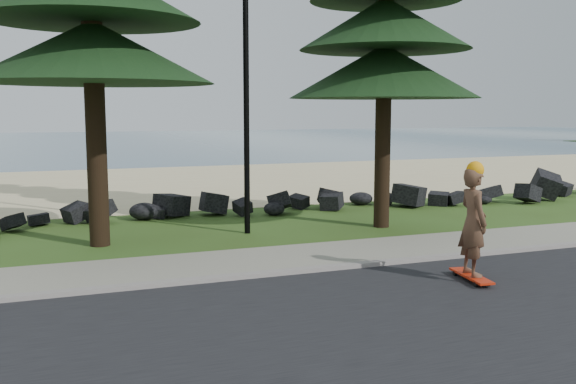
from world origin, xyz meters
name	(u,v)px	position (x,y,z in m)	size (l,w,h in m)	color
ground	(295,262)	(0.00, 0.00, 0.00)	(160.00, 160.00, 0.00)	#2F4615
road	(418,335)	(0.00, -4.50, 0.01)	(160.00, 7.00, 0.02)	black
kerb	(313,270)	(0.00, -0.90, 0.05)	(160.00, 0.20, 0.10)	gray
sidewalk	(291,258)	(0.00, 0.20, 0.04)	(160.00, 2.00, 0.08)	gray
beach_sand	(165,184)	(0.00, 14.50, 0.01)	(160.00, 15.00, 0.01)	tan
ocean	(96,142)	(0.00, 51.00, 0.00)	(160.00, 58.00, 0.01)	#3D6075
seawall_boulders	(222,218)	(0.00, 5.60, 0.00)	(60.00, 2.40, 1.10)	black
lamp_post	(246,62)	(0.00, 3.20, 4.13)	(0.25, 0.14, 8.14)	black
skateboarder	(473,222)	(2.35, -2.50, 1.06)	(0.55, 1.16, 2.11)	#B9220A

